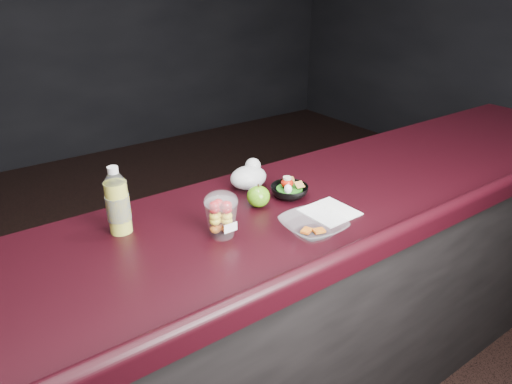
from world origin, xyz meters
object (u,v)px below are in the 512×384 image
lemonade_bottle (118,205)px  green_apple (258,196)px  fruit_cup (221,214)px  snack_bowl (289,190)px  takeout_bowl (313,227)px

lemonade_bottle → green_apple: 0.47m
fruit_cup → snack_bowl: bearing=15.0°
lemonade_bottle → snack_bowl: 0.60m
takeout_bowl → snack_bowl: bearing=67.3°
fruit_cup → green_apple: 0.23m
takeout_bowl → fruit_cup: bearing=147.3°
snack_bowl → green_apple: bearing=178.1°
fruit_cup → snack_bowl: 0.36m
lemonade_bottle → snack_bowl: bearing=-10.9°
green_apple → takeout_bowl: size_ratio=0.42×
snack_bowl → lemonade_bottle: bearing=169.1°
lemonade_bottle → green_apple: bearing=-13.5°
green_apple → takeout_bowl: bearing=-82.7°
fruit_cup → green_apple: fruit_cup is taller
snack_bowl → fruit_cup: bearing=-165.0°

